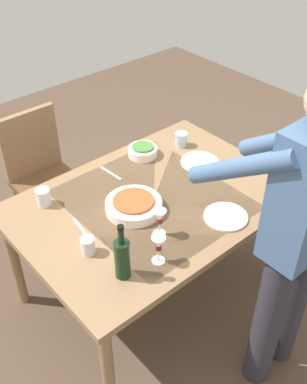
{
  "coord_description": "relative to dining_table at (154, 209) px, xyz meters",
  "views": [
    {
      "loc": [
        1.27,
        1.47,
        2.3
      ],
      "look_at": [
        0.0,
        0.0,
        0.78
      ],
      "focal_mm": 43.01,
      "sensor_mm": 36.0,
      "label": 1
    }
  ],
  "objects": [
    {
      "name": "ground_plane",
      "position": [
        0.0,
        0.0,
        -0.66
      ],
      "size": [
        6.0,
        6.0,
        0.0
      ],
      "primitive_type": "plane",
      "color": "brown"
    },
    {
      "name": "dining_table",
      "position": [
        0.0,
        0.0,
        0.0
      ],
      "size": [
        1.48,
        1.05,
        0.73
      ],
      "color": "#93704C",
      "rests_on": "ground_plane"
    },
    {
      "name": "chair_near",
      "position": [
        0.21,
        -0.91,
        -0.13
      ],
      "size": [
        0.4,
        0.4,
        0.91
      ],
      "color": "brown",
      "rests_on": "ground_plane"
    },
    {
      "name": "person_server",
      "position": [
        -0.13,
        0.79,
        0.31
      ],
      "size": [
        0.42,
        0.61,
        1.69
      ],
      "color": "#2D2D38",
      "rests_on": "ground_plane"
    },
    {
      "name": "wine_bottle",
      "position": [
        0.46,
        0.32,
        0.18
      ],
      "size": [
        0.07,
        0.07,
        0.3
      ],
      "color": "black",
      "rests_on": "dining_table"
    },
    {
      "name": "wine_glass_left",
      "position": [
        0.28,
        0.36,
        0.17
      ],
      "size": [
        0.07,
        0.07,
        0.15
      ],
      "color": "white",
      "rests_on": "dining_table"
    },
    {
      "name": "wine_glass_right",
      "position": [
        0.16,
        0.23,
        0.17
      ],
      "size": [
        0.07,
        0.07,
        0.15
      ],
      "color": "white",
      "rests_on": "dining_table"
    },
    {
      "name": "water_cup_near_left",
      "position": [
        0.47,
        -0.35,
        0.12
      ],
      "size": [
        0.08,
        0.08,
        0.1
      ],
      "primitive_type": "cylinder",
      "color": "silver",
      "rests_on": "dining_table"
    },
    {
      "name": "water_cup_near_right",
      "position": [
        0.5,
        0.1,
        0.11
      ],
      "size": [
        0.07,
        0.07,
        0.09
      ],
      "primitive_type": "cylinder",
      "color": "silver",
      "rests_on": "dining_table"
    },
    {
      "name": "water_cup_far_left",
      "position": [
        -0.49,
        -0.3,
        0.11
      ],
      "size": [
        0.08,
        0.08,
        0.09
      ],
      "primitive_type": "cylinder",
      "color": "silver",
      "rests_on": "dining_table"
    },
    {
      "name": "serving_bowl_pasta",
      "position": [
        0.14,
        -0.0,
        0.1
      ],
      "size": [
        0.3,
        0.3,
        0.07
      ],
      "color": "white",
      "rests_on": "dining_table"
    },
    {
      "name": "side_bowl_salad",
      "position": [
        -0.23,
        -0.37,
        0.1
      ],
      "size": [
        0.18,
        0.18,
        0.07
      ],
      "color": "white",
      "rests_on": "dining_table"
    },
    {
      "name": "dinner_plate_near",
      "position": [
        -0.44,
        -0.08,
        0.07
      ],
      "size": [
        0.23,
        0.23,
        0.01
      ],
      "primitive_type": "cylinder",
      "color": "white",
      "rests_on": "dining_table"
    },
    {
      "name": "dinner_plate_far",
      "position": [
        -0.18,
        0.36,
        0.07
      ],
      "size": [
        0.23,
        0.23,
        0.01
      ],
      "primitive_type": "cylinder",
      "color": "white",
      "rests_on": "dining_table"
    },
    {
      "name": "table_knife",
      "position": [
        0.43,
        -0.05,
        0.07
      ],
      "size": [
        0.04,
        0.2,
        0.0
      ],
      "primitive_type": "cube",
      "rotation": [
        0.0,
        0.0,
        -0.15
      ],
      "color": "silver",
      "rests_on": "dining_table"
    },
    {
      "name": "table_fork",
      "position": [
        0.03,
        -0.35,
        0.07
      ],
      "size": [
        0.03,
        0.18,
        0.0
      ],
      "primitive_type": "cube",
      "rotation": [
        0.0,
        0.0,
        0.07
      ],
      "color": "silver",
      "rests_on": "dining_table"
    }
  ]
}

